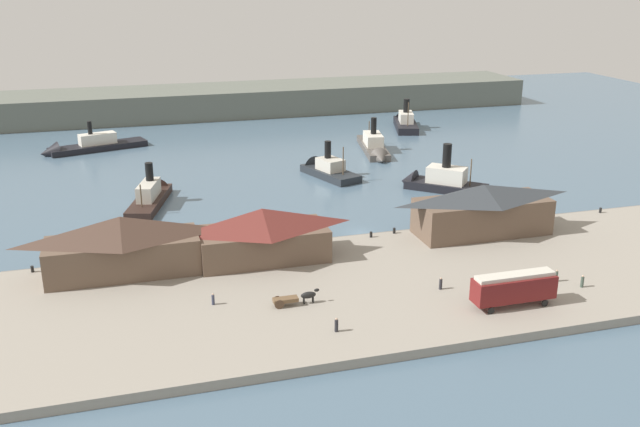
% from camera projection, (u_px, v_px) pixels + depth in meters
% --- Properties ---
extents(ground_plane, '(320.00, 320.00, 0.00)m').
position_uv_depth(ground_plane, '(360.00, 233.00, 117.01)').
color(ground_plane, slate).
extents(quay_promenade, '(110.00, 36.00, 1.20)m').
position_uv_depth(quay_promenade, '(412.00, 282.00, 96.83)').
color(quay_promenade, gray).
rests_on(quay_promenade, ground).
extents(seawall_edge, '(110.00, 0.80, 1.00)m').
position_uv_depth(seawall_edge, '(367.00, 237.00, 113.57)').
color(seawall_edge, slate).
rests_on(seawall_edge, ground).
extents(ferry_shed_west_terminal, '(21.12, 8.30, 8.37)m').
position_uv_depth(ferry_shed_west_terminal, '(122.00, 245.00, 96.99)').
color(ferry_shed_west_terminal, brown).
rests_on(ferry_shed_west_terminal, quay_promenade).
extents(ferry_shed_customs_shed, '(19.00, 8.87, 7.82)m').
position_uv_depth(ferry_shed_customs_shed, '(263.00, 234.00, 101.89)').
color(ferry_shed_customs_shed, brown).
rests_on(ferry_shed_customs_shed, quay_promenade).
extents(ferry_shed_central_terminal, '(21.76, 8.50, 8.15)m').
position_uv_depth(ferry_shed_central_terminal, '(483.00, 209.00, 112.07)').
color(ferry_shed_central_terminal, brown).
rests_on(ferry_shed_central_terminal, quay_promenade).
extents(street_tram, '(10.80, 2.98, 4.36)m').
position_uv_depth(street_tram, '(514.00, 287.00, 87.99)').
color(street_tram, maroon).
rests_on(street_tram, quay_promenade).
extents(horse_cart, '(6.02, 1.34, 1.87)m').
position_uv_depth(horse_cart, '(294.00, 298.00, 88.70)').
color(horse_cart, brown).
rests_on(horse_cart, quay_promenade).
extents(pedestrian_near_east_shed, '(0.43, 0.43, 1.72)m').
position_uv_depth(pedestrian_near_east_shed, '(582.00, 282.00, 93.73)').
color(pedestrian_near_east_shed, '#3D4C42').
rests_on(pedestrian_near_east_shed, quay_promenade).
extents(pedestrian_near_west_shed, '(0.42, 0.42, 1.68)m').
position_uv_depth(pedestrian_near_west_shed, '(441.00, 284.00, 93.13)').
color(pedestrian_near_west_shed, '#232328').
rests_on(pedestrian_near_west_shed, quay_promenade).
extents(pedestrian_by_tram, '(0.42, 0.42, 1.71)m').
position_uv_depth(pedestrian_by_tram, '(556.00, 276.00, 95.47)').
color(pedestrian_by_tram, '#3D4C42').
rests_on(pedestrian_by_tram, quay_promenade).
extents(pedestrian_walking_west, '(0.44, 0.44, 1.77)m').
position_uv_depth(pedestrian_walking_west, '(336.00, 325.00, 82.13)').
color(pedestrian_walking_west, '#232328').
rests_on(pedestrian_walking_west, quay_promenade).
extents(pedestrian_near_cart, '(0.38, 0.38, 1.55)m').
position_uv_depth(pedestrian_near_cart, '(213.00, 299.00, 88.83)').
color(pedestrian_near_cart, '#33384C').
rests_on(pedestrian_near_cart, quay_promenade).
extents(mooring_post_center_west, '(0.44, 0.44, 0.90)m').
position_uv_depth(mooring_post_center_west, '(600.00, 210.00, 122.88)').
color(mooring_post_center_west, black).
rests_on(mooring_post_center_west, quay_promenade).
extents(mooring_post_west, '(0.44, 0.44, 0.90)m').
position_uv_depth(mooring_post_west, '(394.00, 231.00, 113.19)').
color(mooring_post_west, black).
rests_on(mooring_post_west, quay_promenade).
extents(mooring_post_east, '(0.44, 0.44, 0.90)m').
position_uv_depth(mooring_post_east, '(32.00, 269.00, 98.55)').
color(mooring_post_east, black).
rests_on(mooring_post_east, quay_promenade).
extents(mooring_post_center_east, '(0.44, 0.44, 0.90)m').
position_uv_depth(mooring_post_center_east, '(371.00, 235.00, 111.51)').
color(mooring_post_center_east, black).
rests_on(mooring_post_center_east, quay_promenade).
extents(ferry_moored_west, '(10.29, 16.97, 9.33)m').
position_uv_depth(ferry_moored_west, '(325.00, 169.00, 149.76)').
color(ferry_moored_west, '#23282D').
rests_on(ferry_moored_west, ground).
extents(ferry_mid_harbor, '(16.42, 15.55, 11.21)m').
position_uv_depth(ferry_mid_harbor, '(438.00, 181.00, 139.82)').
color(ferry_mid_harbor, black).
rests_on(ferry_mid_harbor, ground).
extents(ferry_near_quay, '(25.60, 12.28, 9.04)m').
position_uv_depth(ferry_near_quay, '(84.00, 147.00, 169.46)').
color(ferry_near_quay, black).
rests_on(ferry_near_quay, ground).
extents(ferry_approaching_west, '(10.72, 19.89, 9.83)m').
position_uv_depth(ferry_approaching_west, '(405.00, 122.00, 195.80)').
color(ferry_approaching_west, black).
rests_on(ferry_approaching_west, ground).
extents(ferry_approaching_east, '(9.99, 20.46, 9.14)m').
position_uv_depth(ferry_approaching_east, '(152.00, 194.00, 132.34)').
color(ferry_approaching_east, black).
rests_on(ferry_approaching_east, ground).
extents(ferry_departing_north, '(9.13, 24.37, 9.63)m').
position_uv_depth(ferry_departing_north, '(375.00, 148.00, 167.70)').
color(ferry_departing_north, '#514C47').
rests_on(ferry_departing_north, ground).
extents(far_headland, '(180.00, 24.00, 8.00)m').
position_uv_depth(far_headland, '(242.00, 100.00, 215.60)').
color(far_headland, '#60665B').
rests_on(far_headland, ground).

